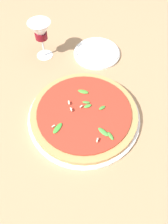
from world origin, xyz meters
The scene contains 4 objects.
ground_plane centered at (0.00, 0.00, 0.00)m, with size 6.00×6.00×0.00m, color #9E7A56.
pizza_arugula_main centered at (0.02, -0.03, 0.02)m, with size 0.37×0.37×0.05m.
wine_glass centered at (-0.14, -0.34, 0.11)m, with size 0.09×0.09×0.15m.
side_plate_white centered at (-0.27, -0.16, 0.01)m, with size 0.19×0.19×0.02m.
Camera 1 is at (0.36, 0.19, 0.61)m, focal length 35.00 mm.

